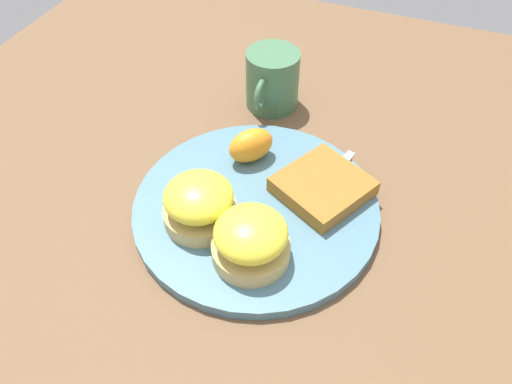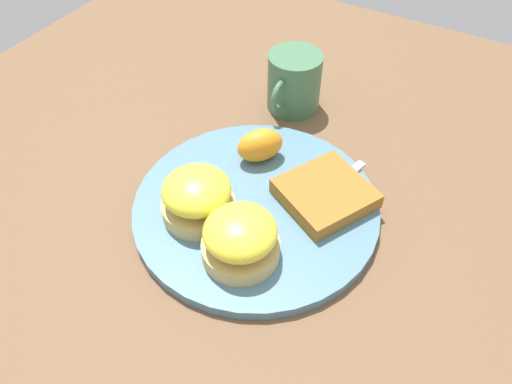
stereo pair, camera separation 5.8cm
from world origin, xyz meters
name	(u,v)px [view 2 (the right image)]	position (x,y,z in m)	size (l,w,h in m)	color
ground_plane	(256,211)	(0.00, 0.00, 0.00)	(1.10, 1.10, 0.00)	brown
plate	(256,207)	(0.00, 0.00, 0.01)	(0.29, 0.29, 0.01)	slate
sandwich_benedict_left	(197,197)	(0.05, -0.05, 0.04)	(0.08, 0.08, 0.06)	tan
sandwich_benedict_right	(240,238)	(0.07, 0.02, 0.04)	(0.08, 0.08, 0.06)	tan
hashbrown_patty	(325,193)	(-0.05, 0.07, 0.02)	(0.10, 0.09, 0.02)	#9C6224
orange_wedge	(260,145)	(-0.07, -0.03, 0.04)	(0.06, 0.04, 0.04)	orange
fork	(294,221)	(0.00, 0.05, 0.02)	(0.23, 0.07, 0.00)	silver
cup	(294,82)	(-0.21, -0.06, 0.04)	(0.11, 0.08, 0.09)	#42704C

